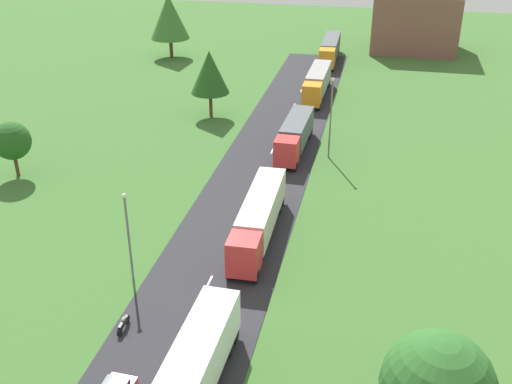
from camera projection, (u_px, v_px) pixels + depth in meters
The scene contains 14 objects.
road at pixel (205, 291), 46.20m from camera, with size 10.00×140.00×0.06m, color #2B2B30.
lane_marking_centre at pixel (191, 319), 43.23m from camera, with size 0.16×122.48×0.01m.
truck_lead at pixel (192, 373), 35.66m from camera, with size 2.78×13.20×3.67m.
truck_second at pixel (259, 217), 52.10m from camera, with size 2.71×14.10×3.47m.
truck_third at pixel (295, 134), 68.89m from camera, with size 2.78×11.87×3.43m.
truck_fourth at pixel (317, 82), 86.13m from camera, with size 2.58×12.93×3.56m.
truck_fifth at pixel (330, 48), 102.89m from camera, with size 2.78×14.21×3.46m.
motorcycle_courier at pixel (123, 324), 42.06m from camera, with size 0.28×1.94×0.91m.
lamppost_second at pixel (128, 232), 45.74m from camera, with size 0.36×0.36×7.49m.
lamppost_third at pixel (331, 115), 65.93m from camera, with size 0.36×0.36×9.10m.
tree_oak at pixel (169, 17), 102.65m from camera, with size 6.59×6.59×10.53m.
tree_birch at pixel (210, 72), 77.05m from camera, with size 4.90×4.90×8.63m.
tree_maple at pixel (12, 141), 62.26m from camera, with size 3.90×3.90×5.89m.
distant_building at pixel (415, 21), 108.41m from camera, with size 14.63×12.61×9.94m, color brown.
Camera 1 is at (11.71, -11.43, 27.92)m, focal length 43.00 mm.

